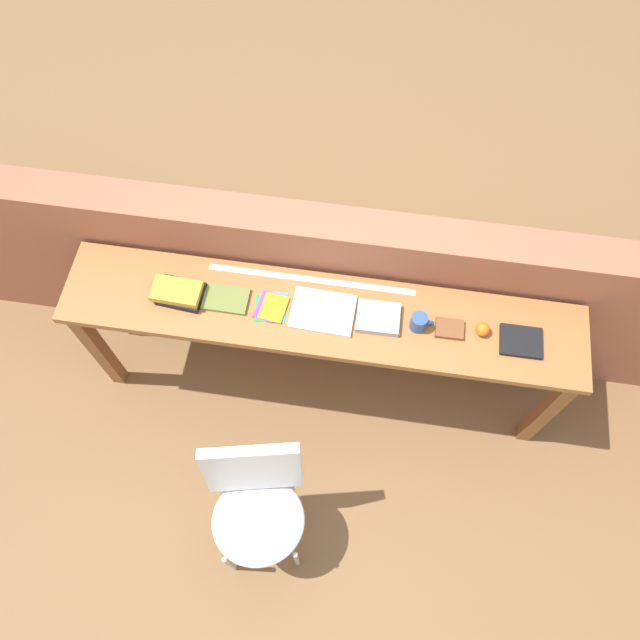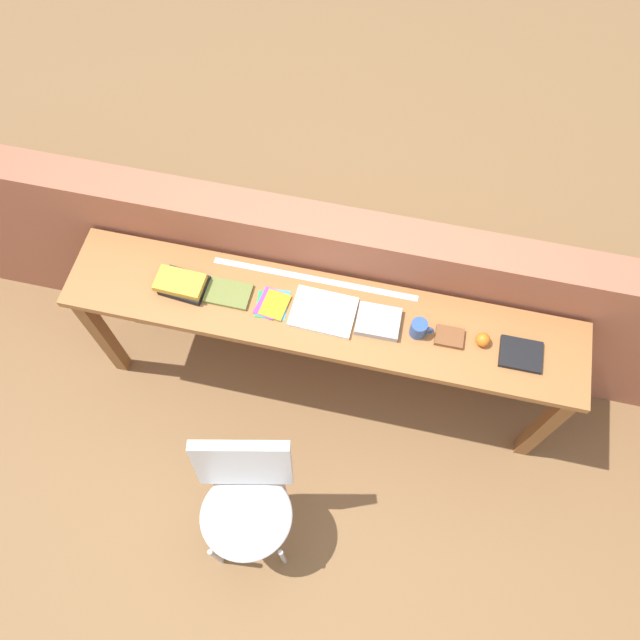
% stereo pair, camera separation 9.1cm
% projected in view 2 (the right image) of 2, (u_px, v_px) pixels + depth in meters
% --- Properties ---
extents(ground_plane, '(40.00, 40.00, 0.00)m').
position_uv_depth(ground_plane, '(311.00, 428.00, 3.60)').
color(ground_plane, brown).
extents(brick_wall_back, '(6.00, 0.20, 1.14)m').
position_uv_depth(brick_wall_back, '(336.00, 284.00, 3.37)').
color(brick_wall_back, '#9E5B42').
rests_on(brick_wall_back, ground).
extents(sideboard, '(2.50, 0.44, 0.88)m').
position_uv_depth(sideboard, '(322.00, 326.00, 3.07)').
color(sideboard, '#996033').
rests_on(sideboard, ground).
extents(chair_white_moulded, '(0.53, 0.54, 0.89)m').
position_uv_depth(chair_white_moulded, '(245.00, 498.00, 2.90)').
color(chair_white_moulded, silver).
rests_on(chair_white_moulded, ground).
extents(book_stack_leftmost, '(0.24, 0.17, 0.07)m').
position_uv_depth(book_stack_leftmost, '(182.00, 284.00, 2.97)').
color(book_stack_leftmost, black).
rests_on(book_stack_leftmost, sideboard).
extents(magazine_cycling, '(0.22, 0.14, 0.02)m').
position_uv_depth(magazine_cycling, '(228.00, 293.00, 2.98)').
color(magazine_cycling, olive).
rests_on(magazine_cycling, sideboard).
extents(pamphlet_pile_colourful, '(0.16, 0.17, 0.01)m').
position_uv_depth(pamphlet_pile_colourful, '(272.00, 304.00, 2.95)').
color(pamphlet_pile_colourful, '#3399D8').
rests_on(pamphlet_pile_colourful, sideboard).
extents(book_open_centre, '(0.30, 0.23, 0.02)m').
position_uv_depth(book_open_centre, '(323.00, 312.00, 2.93)').
color(book_open_centre, white).
rests_on(book_open_centre, sideboard).
extents(book_grey_hardcover, '(0.20, 0.17, 0.04)m').
position_uv_depth(book_grey_hardcover, '(378.00, 321.00, 2.90)').
color(book_grey_hardcover, '#9E9EA3').
rests_on(book_grey_hardcover, sideboard).
extents(mug, '(0.11, 0.08, 0.09)m').
position_uv_depth(mug, '(419.00, 329.00, 2.85)').
color(mug, '#2D4C8C').
rests_on(mug, sideboard).
extents(leather_journal_brown, '(0.13, 0.10, 0.02)m').
position_uv_depth(leather_journal_brown, '(449.00, 337.00, 2.87)').
color(leather_journal_brown, brown).
rests_on(leather_journal_brown, sideboard).
extents(sports_ball_small, '(0.07, 0.07, 0.07)m').
position_uv_depth(sports_ball_small, '(483.00, 340.00, 2.84)').
color(sports_ball_small, orange).
rests_on(sports_ball_small, sideboard).
extents(book_repair_rightmost, '(0.19, 0.16, 0.02)m').
position_uv_depth(book_repair_rightmost, '(521.00, 354.00, 2.83)').
color(book_repair_rightmost, black).
rests_on(book_repair_rightmost, sideboard).
extents(ruler_metal_back_edge, '(1.01, 0.03, 0.00)m').
position_uv_depth(ruler_metal_back_edge, '(315.00, 279.00, 3.02)').
color(ruler_metal_back_edge, silver).
rests_on(ruler_metal_back_edge, sideboard).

